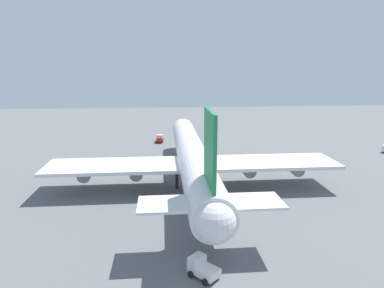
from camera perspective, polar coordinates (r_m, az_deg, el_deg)
The scene contains 5 objects.
ground_plane at distance 78.45m, azimuth -0.00°, elevation -6.45°, with size 292.20×292.20×0.00m, color slate.
cargo_airplane at distance 76.26m, azimuth 0.02°, elevation -2.10°, with size 73.05×62.07×20.08m.
baggage_tug at distance 120.05m, azimuth -5.40°, elevation 0.91°, with size 5.12×2.67×2.29m.
maintenance_van at distance 45.79m, azimuth 1.71°, elevation -19.89°, with size 4.31×4.20×2.46m.
safety_cone_nose at distance 109.85m, azimuth -1.40°, elevation -0.60°, with size 0.54×0.54×0.77m, color orange.
Camera 1 is at (-73.76, 6.50, 25.92)m, focal length 32.05 mm.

